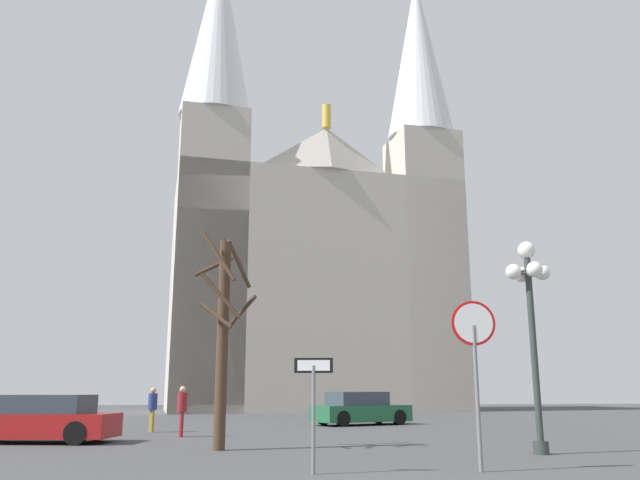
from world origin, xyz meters
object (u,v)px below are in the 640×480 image
(stop_sign, at_px, (475,348))
(one_way_arrow_sign, at_px, (314,396))
(pedestrian_standing, at_px, (153,405))
(parked_car_far_red, at_px, (38,420))
(parked_car_near_green, at_px, (360,409))
(bare_tree, at_px, (223,332))
(pedestrian_walking, at_px, (182,406))
(cathedral, at_px, (316,250))
(street_lamp, at_px, (530,302))

(stop_sign, bearing_deg, one_way_arrow_sign, 179.85)
(pedestrian_standing, bearing_deg, stop_sign, -58.18)
(one_way_arrow_sign, relative_size, parked_car_far_red, 0.43)
(parked_car_near_green, height_order, pedestrian_standing, pedestrian_standing)
(parked_car_far_red, distance_m, pedestrian_standing, 5.21)
(bare_tree, xyz_separation_m, pedestrian_walking, (-1.41, 4.93, -1.97))
(stop_sign, height_order, one_way_arrow_sign, stop_sign)
(parked_car_far_red, bearing_deg, parked_car_near_green, 38.14)
(stop_sign, height_order, parked_car_far_red, stop_sign)
(one_way_arrow_sign, height_order, pedestrian_standing, one_way_arrow_sign)
(stop_sign, xyz_separation_m, parked_car_far_red, (-10.28, 7.87, -1.62))
(pedestrian_standing, bearing_deg, cathedral, 70.17)
(parked_car_far_red, bearing_deg, street_lamp, -20.51)
(stop_sign, distance_m, one_way_arrow_sign, 3.23)
(bare_tree, bearing_deg, street_lamp, -13.78)
(street_lamp, relative_size, parked_car_near_green, 1.12)
(bare_tree, height_order, pedestrian_walking, bare_tree)
(stop_sign, bearing_deg, pedestrian_standing, 121.82)
(street_lamp, bearing_deg, parked_car_far_red, 159.49)
(stop_sign, xyz_separation_m, pedestrian_standing, (-7.68, 12.38, -1.32))
(stop_sign, relative_size, parked_car_far_red, 0.67)
(one_way_arrow_sign, bearing_deg, parked_car_far_red, 132.35)
(stop_sign, relative_size, parked_car_near_green, 0.69)
(one_way_arrow_sign, height_order, bare_tree, bare_tree)
(stop_sign, relative_size, one_way_arrow_sign, 1.54)
(one_way_arrow_sign, distance_m, pedestrian_walking, 10.38)
(street_lamp, height_order, parked_car_far_red, street_lamp)
(stop_sign, height_order, parked_car_near_green, stop_sign)
(cathedral, xyz_separation_m, stop_sign, (-0.66, -35.52, -9.56))
(parked_car_near_green, relative_size, pedestrian_walking, 2.87)
(street_lamp, relative_size, pedestrian_walking, 3.21)
(cathedral, distance_m, bare_tree, 32.36)
(parked_car_far_red, xyz_separation_m, pedestrian_walking, (3.88, 1.98, 0.32))
(stop_sign, relative_size, pedestrian_walking, 1.99)
(bare_tree, xyz_separation_m, parked_car_far_red, (-5.30, 2.96, -2.29))
(cathedral, distance_m, pedestrian_standing, 26.89)
(one_way_arrow_sign, distance_m, parked_car_near_green, 16.82)
(one_way_arrow_sign, relative_size, pedestrian_walking, 1.29)
(cathedral, height_order, parked_car_near_green, cathedral)
(bare_tree, distance_m, parked_car_far_red, 6.48)
(stop_sign, height_order, street_lamp, street_lamp)
(parked_car_near_green, relative_size, parked_car_far_red, 0.97)
(bare_tree, bearing_deg, one_way_arrow_sign, -69.10)
(street_lamp, height_order, pedestrian_walking, street_lamp)
(parked_car_near_green, bearing_deg, pedestrian_walking, -136.81)
(pedestrian_walking, distance_m, pedestrian_standing, 2.84)
(bare_tree, height_order, parked_car_near_green, bare_tree)
(parked_car_far_red, height_order, pedestrian_walking, pedestrian_walking)
(cathedral, relative_size, pedestrian_walking, 22.76)
(cathedral, xyz_separation_m, bare_tree, (-5.64, -30.60, -8.88))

